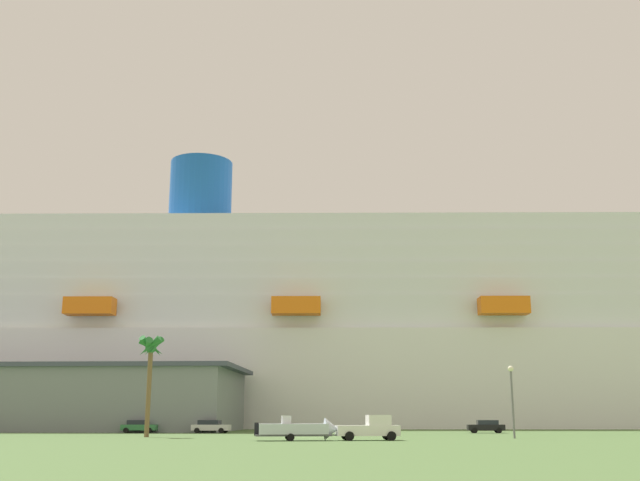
{
  "coord_description": "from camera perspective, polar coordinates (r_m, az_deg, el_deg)",
  "views": [
    {
      "loc": [
        -2.04,
        -77.91,
        2.18
      ],
      "look_at": [
        2.17,
        30.69,
        27.54
      ],
      "focal_mm": 42.11,
      "sensor_mm": 36.0,
      "label": 1
    }
  ],
  "objects": [
    {
      "name": "parked_car_silver_sedan",
      "position": [
        97.29,
        -8.3,
        -13.8
      ],
      "size": [
        4.95,
        2.71,
        1.58
      ],
      "color": "silver",
      "rests_on": "ground_plane"
    },
    {
      "name": "ground_plane",
      "position": [
        107.95,
        -1.17,
        -14.29
      ],
      "size": [
        600.0,
        600.0,
        0.0
      ],
      "primitive_type": "plane",
      "color": "#4C6B38"
    },
    {
      "name": "palm_tree",
      "position": [
        81.14,
        -12.74,
        -8.44
      ],
      "size": [
        2.83,
        3.01,
        10.31
      ],
      "color": "brown",
      "rests_on": "ground_plane"
    },
    {
      "name": "small_boat_on_trailer",
      "position": [
        68.06,
        -1.42,
        -14.16
      ],
      "size": [
        8.41,
        2.67,
        2.15
      ],
      "color": "#595960",
      "rests_on": "ground_plane"
    },
    {
      "name": "parked_car_black_coupe",
      "position": [
        99.16,
        12.52,
        -13.61
      ],
      "size": [
        4.74,
        2.56,
        1.58
      ],
      "color": "black",
      "rests_on": "ground_plane"
    },
    {
      "name": "cruise_ship",
      "position": [
        140.15,
        6.22,
        -7.71
      ],
      "size": [
        286.3,
        46.29,
        56.19
      ],
      "color": "white",
      "rests_on": "ground_plane"
    },
    {
      "name": "street_lamp",
      "position": [
        76.99,
        14.37,
        -10.93
      ],
      "size": [
        0.56,
        0.56,
        6.92
      ],
      "color": "slate",
      "rests_on": "ground_plane"
    },
    {
      "name": "pickup_truck",
      "position": [
        68.99,
        3.83,
        -14.05
      ],
      "size": [
        5.76,
        2.69,
        2.2
      ],
      "color": "white",
      "rests_on": "ground_plane"
    },
    {
      "name": "terminal_building",
      "position": [
        119.05,
        -22.33,
        -11.06
      ],
      "size": [
        68.23,
        29.97,
        8.95
      ],
      "color": "slate",
      "rests_on": "ground_plane"
    },
    {
      "name": "parked_car_green_wagon",
      "position": [
        99.81,
        -13.57,
        -13.55
      ],
      "size": [
        4.52,
        2.31,
        1.58
      ],
      "color": "#2D723F",
      "rests_on": "ground_plane"
    }
  ]
}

